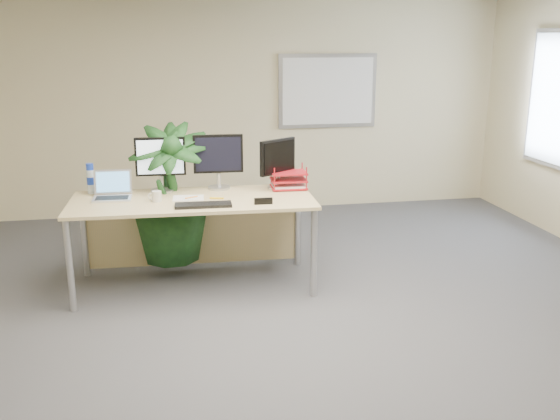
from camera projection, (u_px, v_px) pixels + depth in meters
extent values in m
plane|color=#454549|center=(304.00, 353.00, 4.55)|extent=(8.00, 8.00, 0.00)
cube|color=beige|center=(236.00, 108.00, 7.98)|extent=(7.00, 0.04, 2.70)
cube|color=#A7A7AB|center=(328.00, 91.00, 8.11)|extent=(1.30, 0.03, 0.95)
cube|color=white|center=(328.00, 91.00, 8.09)|extent=(1.20, 0.01, 0.85)
cube|color=#DABF80|center=(193.00, 200.00, 5.58)|extent=(2.19, 0.98, 0.03)
cube|color=#DABF80|center=(193.00, 231.00, 6.10)|extent=(2.06, 0.09, 0.68)
cylinder|color=#AFB0B4|center=(70.00, 266.00, 5.16)|extent=(0.06, 0.06, 0.80)
cylinder|color=#AFB0B4|center=(314.00, 253.00, 5.46)|extent=(0.06, 0.06, 0.80)
cylinder|color=#AFB0B4|center=(84.00, 236.00, 5.93)|extent=(0.06, 0.06, 0.80)
cylinder|color=#AFB0B4|center=(297.00, 226.00, 6.23)|extent=(0.06, 0.06, 0.80)
imported|color=#133617|center=(169.00, 199.00, 5.89)|extent=(0.99, 0.99, 1.50)
cylinder|color=#AFB0B4|center=(162.00, 190.00, 5.84)|extent=(0.21, 0.21, 0.02)
cylinder|color=#AFB0B4|center=(162.00, 183.00, 5.82)|extent=(0.04, 0.04, 0.13)
cube|color=black|center=(160.00, 156.00, 5.75)|extent=(0.46, 0.06, 0.35)
cube|color=silver|center=(160.00, 157.00, 5.72)|extent=(0.42, 0.02, 0.31)
cylinder|color=#AFB0B4|center=(219.00, 188.00, 5.94)|extent=(0.21, 0.21, 0.02)
cylinder|color=#AFB0B4|center=(219.00, 180.00, 5.92)|extent=(0.04, 0.04, 0.13)
cube|color=black|center=(218.00, 154.00, 5.85)|extent=(0.47, 0.06, 0.36)
cube|color=black|center=(218.00, 154.00, 5.83)|extent=(0.42, 0.02, 0.32)
cylinder|color=#AFB0B4|center=(278.00, 187.00, 5.96)|extent=(0.19, 0.19, 0.02)
cylinder|color=#AFB0B4|center=(278.00, 181.00, 5.94)|extent=(0.04, 0.04, 0.12)
cube|color=black|center=(278.00, 157.00, 5.87)|extent=(0.38, 0.27, 0.33)
cube|color=black|center=(279.00, 157.00, 5.86)|extent=(0.32, 0.22, 0.29)
cube|color=silver|center=(112.00, 199.00, 5.55)|extent=(0.34, 0.24, 0.02)
cube|color=black|center=(112.00, 198.00, 5.54)|extent=(0.29, 0.16, 0.00)
cube|color=silver|center=(113.00, 182.00, 5.66)|extent=(0.34, 0.07, 0.22)
cube|color=#5EAAF2|center=(113.00, 182.00, 5.65)|extent=(0.30, 0.05, 0.18)
cube|color=black|center=(203.00, 205.00, 5.32)|extent=(0.49, 0.18, 0.03)
cylinder|color=silver|center=(157.00, 196.00, 5.48)|extent=(0.08, 0.08, 0.09)
torus|color=silver|center=(151.00, 197.00, 5.47)|extent=(0.06, 0.01, 0.06)
cube|color=white|center=(188.00, 198.00, 5.57)|extent=(0.29, 0.22, 0.01)
cylinder|color=orange|center=(191.00, 197.00, 5.56)|extent=(0.12, 0.07, 0.01)
cylinder|color=yellow|center=(217.00, 198.00, 5.57)|extent=(0.13, 0.06, 0.02)
cylinder|color=silver|center=(91.00, 182.00, 5.75)|extent=(0.07, 0.07, 0.22)
cylinder|color=#1837B6|center=(90.00, 167.00, 5.71)|extent=(0.07, 0.07, 0.06)
cylinder|color=#1837B6|center=(91.00, 181.00, 5.74)|extent=(0.07, 0.07, 0.07)
cube|color=#AC151C|center=(288.00, 187.00, 5.95)|extent=(0.34, 0.26, 0.02)
cube|color=#AC151C|center=(289.00, 180.00, 5.93)|extent=(0.34, 0.26, 0.02)
cube|color=#AC151C|center=(289.00, 173.00, 5.91)|extent=(0.34, 0.26, 0.02)
cube|color=white|center=(288.00, 186.00, 5.94)|extent=(0.31, 0.23, 0.02)
cube|color=black|center=(263.00, 201.00, 5.40)|extent=(0.16, 0.05, 0.05)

